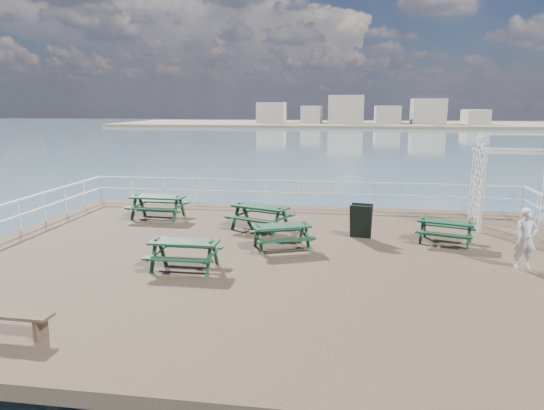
% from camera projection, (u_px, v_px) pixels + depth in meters
% --- Properties ---
extents(ground, '(18.00, 14.00, 0.30)m').
position_uv_depth(ground, '(275.00, 260.00, 13.76)').
color(ground, brown).
rests_on(ground, ground).
extents(sea_backdrop, '(300.00, 300.00, 9.20)m').
position_uv_depth(sea_backdrop, '(382.00, 121.00, 141.85)').
color(sea_backdrop, '#38525F').
rests_on(sea_backdrop, ground).
extents(railing, '(17.77, 13.76, 1.10)m').
position_uv_depth(railing, '(284.00, 207.00, 16.05)').
color(railing, silver).
rests_on(railing, ground).
extents(picnic_table_a, '(2.01, 1.65, 0.95)m').
position_uv_depth(picnic_table_a, '(158.00, 202.00, 18.12)').
color(picnic_table_a, '#153C20').
rests_on(picnic_table_a, ground).
extents(picnic_table_b, '(2.35, 2.14, 0.93)m').
position_uv_depth(picnic_table_b, '(260.00, 212.00, 16.45)').
color(picnic_table_b, '#153C20').
rests_on(picnic_table_b, ground).
extents(picnic_table_c, '(2.08, 1.91, 0.82)m').
position_uv_depth(picnic_table_c, '(282.00, 232.00, 14.24)').
color(picnic_table_c, '#153C20').
rests_on(picnic_table_c, ground).
extents(picnic_table_d, '(1.76, 1.42, 0.85)m').
position_uv_depth(picnic_table_d, '(184.00, 249.00, 12.50)').
color(picnic_table_d, '#153C20').
rests_on(picnic_table_d, ground).
extents(picnic_table_e, '(1.94, 1.74, 0.79)m').
position_uv_depth(picnic_table_e, '(446.00, 227.00, 14.84)').
color(picnic_table_e, '#153C20').
rests_on(picnic_table_e, ground).
extents(flat_bench_near, '(1.60, 0.42, 0.46)m').
position_uv_depth(flat_bench_near, '(11.00, 319.00, 8.88)').
color(flat_bench_near, brown).
rests_on(flat_bench_near, ground).
extents(trellis_arbor, '(2.62, 1.42, 3.26)m').
position_uv_depth(trellis_arbor, '(515.00, 187.00, 16.40)').
color(trellis_arbor, silver).
rests_on(trellis_arbor, ground).
extents(sandwich_board, '(0.75, 0.61, 1.11)m').
position_uv_depth(sandwich_board, '(361.00, 221.00, 15.43)').
color(sandwich_board, black).
rests_on(sandwich_board, ground).
extents(person, '(0.61, 0.43, 1.60)m').
position_uv_depth(person, '(526.00, 239.00, 12.48)').
color(person, silver).
rests_on(person, ground).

